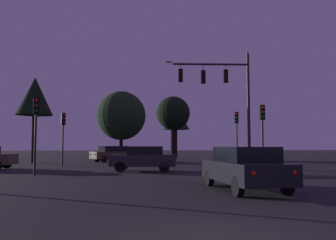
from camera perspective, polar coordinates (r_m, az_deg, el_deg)
The scene contains 13 objects.
ground_plane at distance 29.76m, azimuth -3.56°, elevation -7.29°, with size 168.00×168.00×0.00m, color black.
traffic_signal_mast_arm at distance 23.68m, azimuth 9.29°, elevation 5.05°, with size 5.82×0.69×7.92m.
traffic_light_corner_left at distance 19.27m, azimuth -21.19°, elevation 0.01°, with size 0.36×0.38×4.09m.
traffic_light_corner_right at distance 27.92m, azimuth 11.41°, elevation -1.20°, with size 0.36×0.38×4.27m.
traffic_light_median at distance 26.59m, azimuth -17.10°, elevation -1.32°, with size 0.37×0.39×4.01m.
traffic_light_far_side at distance 21.49m, azimuth 15.49°, elevation -0.65°, with size 0.30×0.35×4.03m.
car_nearside_lane at distance 12.39m, azimuth 12.62°, elevation -7.73°, with size 2.16×4.52×1.52m.
car_crossing_right at distance 20.97m, azimuth -4.10°, elevation -6.38°, with size 4.12×2.15×1.52m.
car_far_lane at distance 33.33m, azimuth -8.98°, elevation -5.56°, with size 4.72×3.66×1.52m.
tree_behind_sign at distance 45.41m, azimuth 1.35°, elevation 0.63°, with size 3.53×3.53×7.28m.
tree_left_far at distance 33.48m, azimuth -21.36°, elevation 3.65°, with size 3.24×3.24×7.81m.
tree_center_horizon at distance 41.99m, azimuth -7.81°, elevation 0.71°, with size 5.97×5.97×8.19m.
tree_right_cluster at distance 34.06m, azimuth 0.87°, elevation 1.03°, with size 3.36×3.36×6.47m.
Camera 1 is at (-1.51, -5.18, 1.56)m, focal length 36.51 mm.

